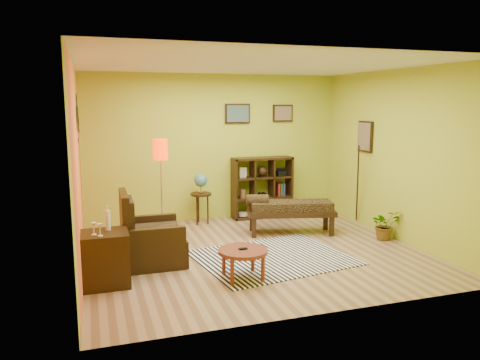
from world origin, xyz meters
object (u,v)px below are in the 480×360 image
object	(u,v)px
armchair	(149,242)
cube_shelf	(263,187)
coffee_table	(243,253)
floor_lamp	(161,158)
potted_plant	(385,228)
globe_table	(201,186)
side_cabinet	(105,258)
bench	(289,208)

from	to	relation	value
armchair	cube_shelf	size ratio (longest dim) A/B	0.87
coffee_table	floor_lamp	xyz separation A→B (m)	(-0.71, 2.18, 1.01)
coffee_table	potted_plant	distance (m)	2.97
globe_table	cube_shelf	xyz separation A→B (m)	(1.29, 0.14, -0.12)
side_cabinet	globe_table	size ratio (longest dim) A/B	1.04
floor_lamp	globe_table	distance (m)	1.27
floor_lamp	potted_plant	size ratio (longest dim) A/B	3.32
armchair	globe_table	world-z (taller)	armchair
globe_table	potted_plant	size ratio (longest dim) A/B	1.90
globe_table	bench	distance (m)	1.73
armchair	potted_plant	size ratio (longest dim) A/B	2.07
globe_table	cube_shelf	size ratio (longest dim) A/B	0.79
potted_plant	side_cabinet	bearing A→B (deg)	-172.08
cube_shelf	potted_plant	size ratio (longest dim) A/B	2.39
floor_lamp	globe_table	bearing A→B (deg)	40.76
cube_shelf	potted_plant	distance (m)	2.53
side_cabinet	coffee_table	bearing A→B (deg)	-11.18
armchair	side_cabinet	size ratio (longest dim) A/B	1.05
coffee_table	cube_shelf	bearing A→B (deg)	64.96
floor_lamp	cube_shelf	xyz separation A→B (m)	(2.13, 0.86, -0.75)
cube_shelf	floor_lamp	bearing A→B (deg)	-158.03
cube_shelf	globe_table	bearing A→B (deg)	-174.00
armchair	cube_shelf	distance (m)	3.25
side_cabinet	floor_lamp	xyz separation A→B (m)	(0.99, 1.85, 1.01)
coffee_table	cube_shelf	xyz separation A→B (m)	(1.42, 3.04, 0.26)
globe_table	bench	bearing A→B (deg)	-40.74
coffee_table	bench	size ratio (longest dim) A/B	0.40
side_cabinet	floor_lamp	distance (m)	2.33
coffee_table	bench	xyz separation A→B (m)	(1.43, 1.79, 0.11)
side_cabinet	potted_plant	bearing A→B (deg)	7.92
potted_plant	globe_table	bearing A→B (deg)	143.97
armchair	side_cabinet	distance (m)	0.89
side_cabinet	floor_lamp	world-z (taller)	floor_lamp
armchair	globe_table	size ratio (longest dim) A/B	1.09
coffee_table	cube_shelf	size ratio (longest dim) A/B	0.54
coffee_table	side_cabinet	size ratio (longest dim) A/B	0.65
coffee_table	floor_lamp	size ratio (longest dim) A/B	0.39
coffee_table	armchair	bearing A→B (deg)	137.76
cube_shelf	bench	bearing A→B (deg)	-89.65
coffee_table	floor_lamp	bearing A→B (deg)	107.92
side_cabinet	bench	size ratio (longest dim) A/B	0.62
bench	coffee_table	bearing A→B (deg)	-128.61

